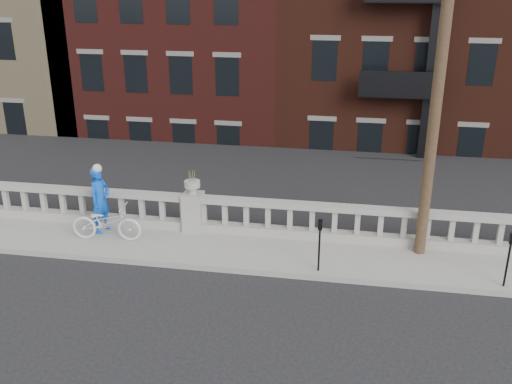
% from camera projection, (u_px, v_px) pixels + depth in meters
% --- Properties ---
extents(ground, '(120.00, 120.00, 0.00)m').
position_uv_depth(ground, '(146.00, 309.00, 12.67)').
color(ground, black).
rests_on(ground, ground).
extents(sidewalk, '(32.00, 2.20, 0.15)m').
position_uv_depth(sidewalk, '(185.00, 246.00, 15.40)').
color(sidewalk, gray).
rests_on(sidewalk, ground).
extents(balustrade, '(28.00, 0.34, 1.03)m').
position_uv_depth(balustrade, '(193.00, 214.00, 16.07)').
color(balustrade, gray).
rests_on(balustrade, sidewalk).
extents(planter_pedestal, '(0.55, 0.55, 1.76)m').
position_uv_depth(planter_pedestal, '(193.00, 207.00, 16.01)').
color(planter_pedestal, gray).
rests_on(planter_pedestal, sidewalk).
extents(lower_level, '(80.00, 44.00, 20.80)m').
position_uv_depth(lower_level, '(292.00, 54.00, 32.82)').
color(lower_level, '#605E59').
rests_on(lower_level, ground).
extents(utility_pole, '(1.60, 0.28, 10.00)m').
position_uv_depth(utility_pole, '(442.00, 54.00, 13.10)').
color(utility_pole, '#422D1E').
rests_on(utility_pole, sidewalk).
extents(parking_meter_a, '(0.10, 0.09, 1.36)m').
position_uv_depth(parking_meter_a, '(320.00, 239.00, 13.70)').
color(parking_meter_a, black).
rests_on(parking_meter_a, sidewalk).
extents(parking_meter_b, '(0.10, 0.09, 1.36)m').
position_uv_depth(parking_meter_b, '(509.00, 254.00, 13.01)').
color(parking_meter_b, black).
rests_on(parking_meter_b, sidewalk).
extents(bicycle, '(1.97, 0.82, 1.01)m').
position_uv_depth(bicycle, '(106.00, 222.00, 15.47)').
color(bicycle, silver).
rests_on(bicycle, sidewalk).
extents(cyclist, '(0.63, 0.79, 1.88)m').
position_uv_depth(cyclist, '(100.00, 200.00, 15.82)').
color(cyclist, blue).
rests_on(cyclist, sidewalk).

